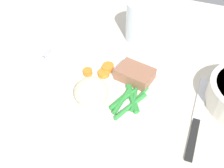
{
  "coord_description": "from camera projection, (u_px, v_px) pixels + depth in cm",
  "views": [
    {
      "loc": [
        17.44,
        -34.2,
        44.01
      ],
      "look_at": [
        3.91,
        1.78,
        4.6
      ],
      "focal_mm": 44.85,
      "sensor_mm": 36.0,
      "label": 1
    }
  ],
  "objects": [
    {
      "name": "dining_table",
      "position": [
        91.0,
        97.0,
        0.57
      ],
      "size": [
        120.0,
        90.0,
        2.0
      ],
      "color": "beige",
      "rests_on": "ground"
    },
    {
      "name": "dinner_plate",
      "position": [
        112.0,
        90.0,
        0.56
      ],
      "size": [
        25.79,
        25.79,
        1.6
      ],
      "primitive_type": "cylinder",
      "color": "white",
      "rests_on": "dining_table"
    },
    {
      "name": "meat_portion",
      "position": [
        135.0,
        74.0,
        0.57
      ],
      "size": [
        7.97,
        6.37,
        2.48
      ],
      "primitive_type": "cube",
      "rotation": [
        0.0,
        0.0,
        -0.2
      ],
      "color": "#936047",
      "rests_on": "dinner_plate"
    },
    {
      "name": "mashed_potatoes",
      "position": [
        91.0,
        92.0,
        0.51
      ],
      "size": [
        6.43,
        6.41,
        5.07
      ],
      "primitive_type": "ellipsoid",
      "color": "beige",
      "rests_on": "dinner_plate"
    },
    {
      "name": "carrot_slices",
      "position": [
        102.0,
        70.0,
        0.59
      ],
      "size": [
        5.51,
        5.5,
        1.19
      ],
      "color": "orange",
      "rests_on": "dinner_plate"
    },
    {
      "name": "green_beans",
      "position": [
        129.0,
        101.0,
        0.53
      ],
      "size": [
        5.98,
        9.8,
        0.89
      ],
      "color": "#2D8C38",
      "rests_on": "dinner_plate"
    },
    {
      "name": "fork",
      "position": [
        33.0,
        71.0,
        0.61
      ],
      "size": [
        1.44,
        16.6,
        0.4
      ],
      "rotation": [
        0.0,
        0.0,
        0.01
      ],
      "color": "silver",
      "rests_on": "dining_table"
    },
    {
      "name": "knife",
      "position": [
        197.0,
        117.0,
        0.52
      ],
      "size": [
        1.7,
        20.5,
        0.64
      ],
      "rotation": [
        0.0,
        0.0,
        -0.04
      ],
      "color": "black",
      "rests_on": "dining_table"
    },
    {
      "name": "water_glass",
      "position": [
        142.0,
        24.0,
        0.67
      ],
      "size": [
        7.65,
        7.65,
        9.78
      ],
      "color": "silver",
      "rests_on": "dining_table"
    }
  ]
}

